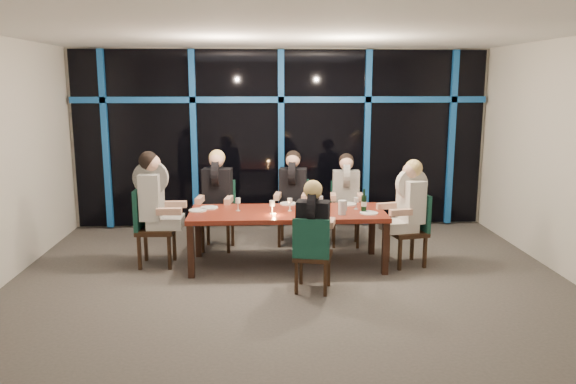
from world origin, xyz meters
name	(u,v)px	position (x,y,z in m)	size (l,w,h in m)	color
room	(291,119)	(0.00, 0.00, 2.02)	(7.04, 7.00, 3.02)	#554F4B
window_wall	(282,136)	(0.01, 2.93, 1.55)	(6.86, 0.43, 2.94)	black
dining_table	(287,216)	(0.00, 0.80, 0.68)	(2.60, 1.00, 0.75)	maroon
chair_far_left	(219,211)	(-0.98, 1.69, 0.56)	(0.52, 0.52, 1.01)	black
chair_far_mid	(293,208)	(0.15, 1.88, 0.55)	(0.52, 0.52, 0.98)	black
chair_far_right	(345,210)	(0.94, 1.80, 0.53)	(0.48, 0.48, 0.95)	black
chair_end_left	(149,223)	(-1.85, 0.89, 0.59)	(0.50, 0.50, 1.06)	black
chair_end_right	(413,225)	(1.69, 0.74, 0.55)	(0.54, 0.54, 0.98)	black
chair_near_mid	(312,251)	(0.24, -0.23, 0.51)	(0.51, 0.51, 0.91)	black
diner_far_left	(217,185)	(-0.99, 1.60, 0.96)	(0.53, 0.66, 0.98)	black
diner_far_mid	(293,184)	(0.13, 1.80, 0.94)	(0.53, 0.65, 0.95)	black
diner_far_right	(346,186)	(0.93, 1.72, 0.91)	(0.50, 0.61, 0.93)	black
diner_end_left	(154,192)	(-1.76, 0.89, 1.01)	(0.66, 0.53, 1.03)	black
diner_end_right	(409,197)	(1.61, 0.72, 0.94)	(0.66, 0.54, 0.96)	silver
diner_near_mid	(313,219)	(0.26, -0.16, 0.88)	(0.52, 0.61, 0.89)	black
plate_far_left	(209,208)	(-1.06, 1.04, 0.76)	(0.24, 0.24, 0.01)	white
plate_far_mid	(288,204)	(0.04, 1.24, 0.76)	(0.24, 0.24, 0.01)	white
plate_far_right	(348,204)	(0.88, 1.16, 0.76)	(0.24, 0.24, 0.01)	white
plate_end_left	(198,210)	(-1.20, 0.88, 0.76)	(0.24, 0.24, 0.01)	white
plate_end_right	(369,213)	(1.06, 0.61, 0.76)	(0.24, 0.24, 0.01)	white
plate_near_mid	(320,217)	(0.39, 0.39, 0.76)	(0.24, 0.24, 0.01)	white
wine_bottle	(364,203)	(1.01, 0.69, 0.87)	(0.07, 0.07, 0.31)	black
water_pitcher	(342,207)	(0.70, 0.57, 0.84)	(0.12, 0.10, 0.19)	silver
tea_light	(274,214)	(-0.18, 0.57, 0.76)	(0.04, 0.04, 0.03)	#F69649
wine_glass_a	(272,204)	(-0.20, 0.65, 0.88)	(0.07, 0.07, 0.18)	white
wine_glass_b	(290,202)	(0.04, 0.82, 0.87)	(0.07, 0.07, 0.17)	silver
wine_glass_c	(320,200)	(0.45, 0.84, 0.89)	(0.07, 0.07, 0.19)	silver
wine_glass_d	(238,201)	(-0.66, 0.86, 0.88)	(0.07, 0.07, 0.17)	silver
wine_glass_e	(356,201)	(0.94, 0.88, 0.87)	(0.06, 0.06, 0.16)	silver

